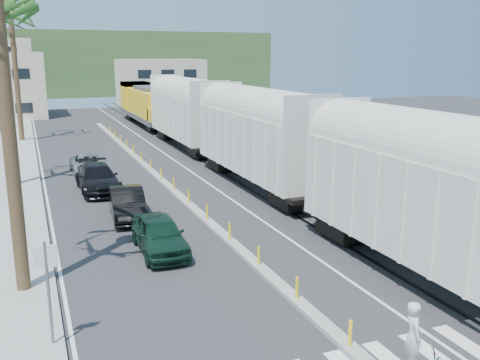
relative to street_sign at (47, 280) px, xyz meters
name	(u,v)px	position (x,y,z in m)	size (l,w,h in m)	color
ground	(330,332)	(7.30, -2.00, -1.97)	(140.00, 140.00, 0.00)	#28282B
sidewalk	(14,175)	(-1.20, 23.00, -1.90)	(3.00, 90.00, 0.15)	gray
rails	(199,154)	(12.30, 26.00, -1.94)	(1.56, 100.00, 0.06)	black
median	(162,180)	(7.30, 17.96, -1.88)	(0.45, 60.00, 0.85)	gray
lane_markings	(114,168)	(5.15, 23.00, -1.97)	(9.42, 90.00, 0.01)	silver
freight_train	(224,126)	(12.30, 20.24, 0.93)	(3.00, 60.94, 5.85)	beige
street_sign	(47,280)	(0.00, 0.00, 0.00)	(0.60, 0.08, 3.00)	slate
buildings	(31,78)	(0.89, 69.66, 2.39)	(38.00, 27.00, 10.00)	beige
hillside	(63,64)	(7.30, 98.00, 4.03)	(80.00, 20.00, 12.00)	#385628
car_lead	(159,234)	(4.33, 5.99, -1.24)	(1.78, 4.33, 1.47)	black
car_second	(127,203)	(3.97, 11.03, -1.24)	(1.90, 4.53, 1.46)	black
car_third	(98,178)	(3.33, 16.88, -1.21)	(2.23, 5.28, 1.52)	black
car_rear	(88,164)	(3.33, 22.07, -1.36)	(2.06, 4.39, 1.21)	#ACAFB1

